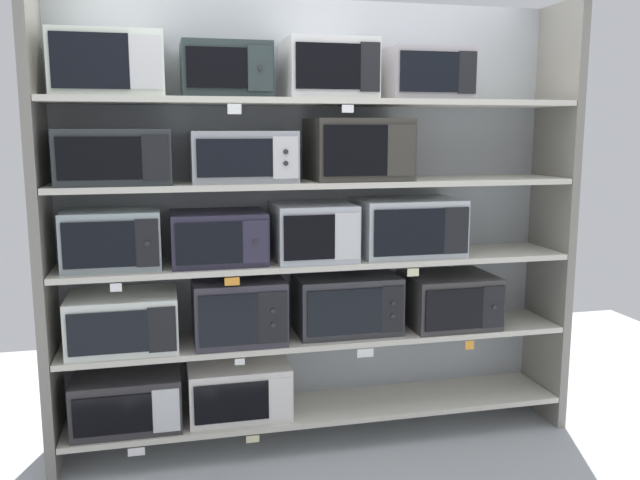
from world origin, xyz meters
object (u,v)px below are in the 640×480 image
(microwave_8, at_px, (313,231))
(microwave_12, at_px, (357,149))
(microwave_3, at_px, (238,309))
(microwave_14, at_px, (226,71))
(microwave_2, at_px, (123,321))
(microwave_4, at_px, (347,304))
(microwave_7, at_px, (218,237))
(microwave_6, at_px, (112,239))
(microwave_1, at_px, (239,389))
(microwave_10, at_px, (115,157))
(microwave_11, at_px, (243,156))
(microwave_13, at_px, (108,65))
(microwave_16, at_px, (423,75))
(microwave_5, at_px, (449,300))
(microwave_0, at_px, (128,399))
(microwave_9, at_px, (408,227))
(microwave_15, at_px, (328,70))

(microwave_8, xyz_separation_m, microwave_12, (0.25, -0.00, 0.44))
(microwave_3, height_order, microwave_14, microwave_14)
(microwave_2, distance_m, microwave_14, 1.38)
(microwave_4, relative_size, microwave_7, 1.16)
(microwave_3, height_order, microwave_6, microwave_6)
(microwave_1, xyz_separation_m, microwave_10, (-0.59, -0.00, 1.26))
(microwave_4, height_order, microwave_12, microwave_12)
(microwave_6, bearing_deg, microwave_11, 0.02)
(microwave_2, distance_m, microwave_13, 1.28)
(microwave_2, xyz_separation_m, microwave_16, (1.61, -0.00, 1.26))
(microwave_5, height_order, microwave_8, microwave_8)
(microwave_0, distance_m, microwave_14, 1.78)
(microwave_0, height_order, microwave_6, microwave_6)
(microwave_5, bearing_deg, microwave_11, 179.99)
(microwave_8, distance_m, microwave_11, 0.55)
(microwave_2, relative_size, microwave_9, 0.96)
(microwave_0, bearing_deg, microwave_9, -0.01)
(microwave_7, bearing_deg, microwave_15, 0.01)
(microwave_13, bearing_deg, microwave_14, 0.04)
(microwave_4, bearing_deg, microwave_8, 179.96)
(microwave_1, relative_size, microwave_5, 1.09)
(microwave_16, bearing_deg, microwave_9, -179.91)
(microwave_3, relative_size, microwave_14, 1.08)
(microwave_7, height_order, microwave_8, microwave_8)
(microwave_16, bearing_deg, microwave_8, 180.00)
(microwave_15, bearing_deg, microwave_7, -179.99)
(microwave_15, bearing_deg, microwave_8, -179.96)
(microwave_5, bearing_deg, microwave_9, -179.99)
(microwave_3, bearing_deg, microwave_11, 0.33)
(microwave_5, xyz_separation_m, microwave_11, (-1.18, 0.00, 0.83))
(microwave_12, xyz_separation_m, microwave_15, (-0.16, 0.00, 0.41))
(microwave_2, height_order, microwave_7, microwave_7)
(microwave_13, bearing_deg, microwave_11, 0.03)
(microwave_11, bearing_deg, microwave_4, -0.02)
(microwave_3, height_order, microwave_11, microwave_11)
(microwave_9, bearing_deg, microwave_12, 179.99)
(microwave_7, distance_m, microwave_10, 0.65)
(microwave_4, distance_m, microwave_16, 1.32)
(microwave_10, distance_m, microwave_13, 0.44)
(microwave_14, height_order, microwave_15, microwave_15)
(microwave_0, height_order, microwave_10, microwave_10)
(microwave_11, xyz_separation_m, microwave_14, (-0.08, 0.00, 0.43))
(microwave_8, bearing_deg, microwave_6, -180.00)
(microwave_12, xyz_separation_m, microwave_13, (-1.26, -0.00, 0.41))
(microwave_0, relative_size, microwave_11, 1.03)
(microwave_6, height_order, microwave_14, microwave_14)
(microwave_1, height_order, microwave_9, microwave_9)
(microwave_0, relative_size, microwave_8, 1.29)
(microwave_0, xyz_separation_m, microwave_11, (0.63, -0.00, 1.26))
(microwave_10, height_order, microwave_12, microwave_12)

